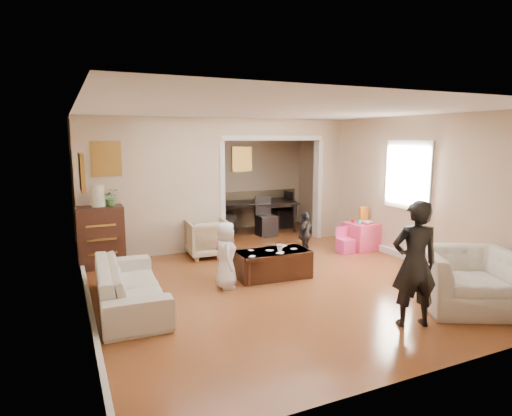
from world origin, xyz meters
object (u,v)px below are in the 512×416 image
armchair_back (208,238)px  dining_table (255,216)px  cyan_cup (359,222)px  sofa (130,285)px  child_toddler (305,235)px  coffee_cup (280,248)px  armchair_front (467,280)px  dresser (101,237)px  table_lamp (98,196)px  child_kneel_a (226,255)px  adult_person (415,264)px  coffee_table (273,264)px  play_table (361,236)px  child_kneel_b (225,252)px

armchair_back → dining_table: bearing=-130.9°
cyan_cup → sofa: bearing=-166.9°
child_toddler → coffee_cup: bearing=4.8°
armchair_front → dresser: bearing=163.7°
table_lamp → child_kneel_a: (1.59, -1.88, -0.74)m
table_lamp → adult_person: size_ratio=0.24×
coffee_cup → child_kneel_a: child_kneel_a is taller
armchair_front → dining_table: bearing=122.2°
armchair_back → coffee_table: size_ratio=0.66×
dining_table → play_table: bearing=-50.3°
armchair_back → cyan_cup: 2.99m
child_kneel_a → armchair_back: bearing=5.3°
child_kneel_a → child_toddler: bearing=-49.9°
sofa → dining_table: bearing=-40.9°
dresser → child_toddler: (3.49, -0.98, -0.09)m
child_kneel_b → dresser: bearing=35.4°
table_lamp → armchair_front: bearing=-43.2°
coffee_cup → child_kneel_a: 0.96m
table_lamp → dining_table: table_lamp is taller
cyan_cup → table_lamp: bearing=168.5°
sofa → coffee_cup: (2.36, 0.25, 0.19)m
cyan_cup → child_kneel_a: child_kneel_a is taller
armchair_front → dining_table: 5.60m
adult_person → child_toddler: size_ratio=1.73×
armchair_back → dresser: bearing=1.2°
armchair_front → dresser: 5.73m
armchair_front → cyan_cup: size_ratio=14.70×
coffee_cup → adult_person: adult_person is taller
armchair_back → dresser: size_ratio=0.72×
play_table → dining_table: bearing=114.7°
table_lamp → cyan_cup: bearing=-11.5°
child_kneel_b → dining_table: bearing=-47.1°
dining_table → child_kneel_a: child_kneel_a is taller
coffee_cup → child_toddler: bearing=40.1°
cyan_cup → adult_person: (-1.60, -3.06, 0.18)m
armchair_front → child_toddler: 3.02m
sofa → child_kneel_a: child_kneel_a is taller
play_table → cyan_cup: size_ratio=6.99×
sofa → play_table: (4.66, 1.11, -0.03)m
adult_person → child_kneel_b: 2.96m
table_lamp → child_toddler: bearing=-15.7°
child_kneel_b → sofa: bearing=95.6°
dresser → coffee_cup: dresser is taller
coffee_table → child_kneel_b: child_kneel_b is taller
armchair_back → coffee_cup: armchair_back is taller
coffee_cup → adult_person: size_ratio=0.07×
sofa → play_table: 4.79m
sofa → coffee_table: (2.26, 0.30, -0.08)m
armchair_back → child_kneel_b: 1.34m
cyan_cup → child_toddler: child_toddler is taller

